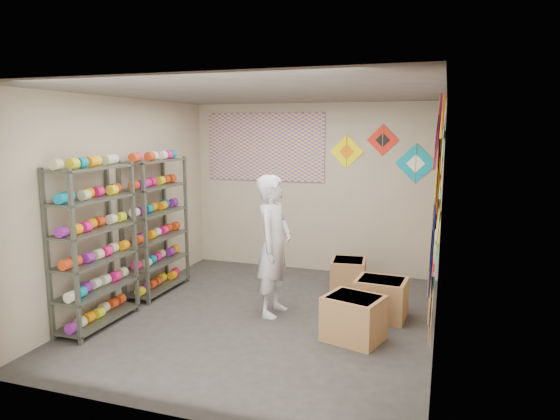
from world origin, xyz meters
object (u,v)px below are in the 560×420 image
(shelf_rack_back, at_px, (156,226))
(carton_c, at_px, (348,275))
(carton_a, at_px, (354,318))
(carton_b, at_px, (381,299))
(shelf_rack_front, at_px, (94,247))
(shopkeeper, at_px, (274,246))

(shelf_rack_back, xyz_separation_m, carton_c, (2.56, 0.90, -0.72))
(carton_a, bearing_deg, carton_c, 118.70)
(shelf_rack_back, height_order, carton_b, shelf_rack_back)
(shelf_rack_front, xyz_separation_m, shelf_rack_back, (0.00, 1.30, 0.00))
(carton_b, bearing_deg, shopkeeper, -163.53)
(shelf_rack_front, xyz_separation_m, shopkeeper, (1.85, 1.01, -0.08))
(shopkeeper, relative_size, carton_c, 3.36)
(shelf_rack_front, height_order, shopkeeper, shelf_rack_front)
(shelf_rack_back, height_order, shopkeeper, shelf_rack_back)
(carton_a, distance_m, carton_c, 1.71)
(shopkeeper, height_order, carton_b, shopkeeper)
(shopkeeper, relative_size, carton_a, 2.93)
(shopkeeper, distance_m, carton_b, 1.46)
(carton_c, bearing_deg, shopkeeper, -127.25)
(carton_b, distance_m, carton_c, 1.08)
(shelf_rack_front, xyz_separation_m, carton_a, (2.94, 0.53, -0.70))
(carton_a, height_order, carton_c, carton_a)
(shelf_rack_front, relative_size, carton_c, 3.65)
(carton_b, height_order, carton_c, carton_b)
(shelf_rack_front, relative_size, shopkeeper, 1.09)
(shelf_rack_back, bearing_deg, carton_c, 19.34)
(shelf_rack_front, distance_m, shopkeeper, 2.11)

